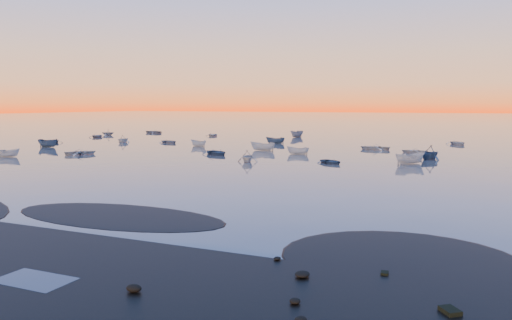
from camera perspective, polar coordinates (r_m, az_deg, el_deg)
The scene contains 5 objects.
ground at distance 126.64m, azimuth 12.49°, elevation 3.01°, with size 600.00×600.00×0.00m, color #696058.
mud_lobes at distance 34.49m, azimuth -22.83°, elevation -6.14°, with size 140.00×6.00×0.07m, color black, non-canonical shape.
moored_fleet at distance 81.18m, azimuth 5.96°, elevation 1.30°, with size 124.00×58.00×1.20m, color silver, non-canonical shape.
boat_near_left at distance 71.25m, azimuth -4.50°, elevation 0.60°, with size 4.44×1.85×1.11m, color #364D67.
boat_near_center at distance 63.07m, azimuth 17.18°, elevation -0.43°, with size 4.07×1.72×1.41m, color silver.
Camera 1 is at (24.66, -24.01, 7.22)m, focal length 35.00 mm.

